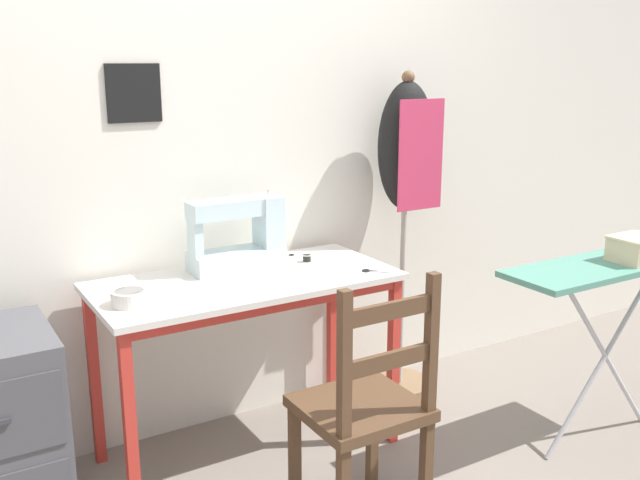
% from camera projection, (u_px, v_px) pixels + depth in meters
% --- Properties ---
extents(wall_back, '(10.00, 0.06, 2.55)m').
position_uv_depth(wall_back, '(207.00, 141.00, 3.00)').
color(wall_back, silver).
rests_on(wall_back, ground_plane).
extents(sewing_table, '(1.20, 0.57, 0.76)m').
position_uv_depth(sewing_table, '(248.00, 301.00, 2.84)').
color(sewing_table, silver).
rests_on(sewing_table, ground_plane).
extents(sewing_machine, '(0.41, 0.16, 0.32)m').
position_uv_depth(sewing_machine, '(241.00, 236.00, 2.94)').
color(sewing_machine, silver).
rests_on(sewing_machine, sewing_table).
extents(fabric_bowl, '(0.13, 0.13, 0.05)m').
position_uv_depth(fabric_bowl, '(130.00, 297.00, 2.52)').
color(fabric_bowl, silver).
rests_on(fabric_bowl, sewing_table).
extents(scissors, '(0.12, 0.10, 0.01)m').
position_uv_depth(scissors, '(373.00, 271.00, 2.92)').
color(scissors, silver).
rests_on(scissors, sewing_table).
extents(thread_spool_near_machine, '(0.03, 0.03, 0.03)m').
position_uv_depth(thread_spool_near_machine, '(291.00, 259.00, 3.05)').
color(thread_spool_near_machine, silver).
rests_on(thread_spool_near_machine, sewing_table).
extents(thread_spool_mid_table, '(0.04, 0.04, 0.03)m').
position_uv_depth(thread_spool_mid_table, '(307.00, 258.00, 3.06)').
color(thread_spool_mid_table, black).
rests_on(thread_spool_mid_table, sewing_table).
extents(wooden_chair, '(0.40, 0.38, 0.94)m').
position_uv_depth(wooden_chair, '(365.00, 410.00, 2.42)').
color(wooden_chair, '#513823').
rests_on(wooden_chair, ground_plane).
extents(dress_form, '(0.32, 0.32, 1.56)m').
position_uv_depth(dress_form, '(406.00, 168.00, 3.33)').
color(dress_form, '#846647').
rests_on(dress_form, ground_plane).
extents(ironing_board, '(1.04, 0.30, 0.82)m').
position_uv_depth(ironing_board, '(614.00, 273.00, 2.92)').
color(ironing_board, '#518E7A').
rests_on(ironing_board, ground_plane).
extents(storage_box, '(0.19, 0.16, 0.10)m').
position_uv_depth(storage_box, '(636.00, 249.00, 2.89)').
color(storage_box, beige).
rests_on(storage_box, ironing_board).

